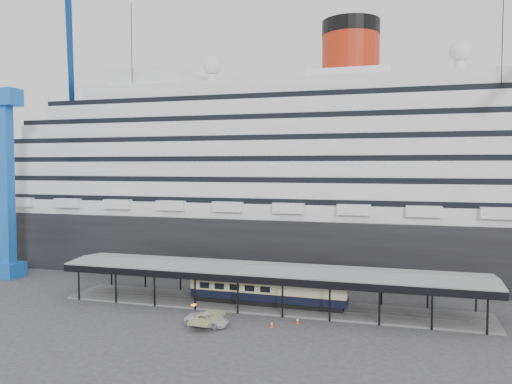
# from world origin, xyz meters

# --- Properties ---
(ground) EXTENTS (200.00, 200.00, 0.00)m
(ground) POSITION_xyz_m (0.00, 0.00, 0.00)
(ground) COLOR #343437
(ground) RESTS_ON ground
(cruise_ship) EXTENTS (130.00, 30.00, 43.90)m
(cruise_ship) POSITION_xyz_m (0.05, 32.00, 18.35)
(cruise_ship) COLOR black
(cruise_ship) RESTS_ON ground
(platform_canopy) EXTENTS (56.00, 9.18, 5.30)m
(platform_canopy) POSITION_xyz_m (0.00, 5.00, 2.36)
(platform_canopy) COLOR slate
(platform_canopy) RESTS_ON ground
(crane_blue) EXTENTS (22.63, 19.19, 47.60)m
(crane_blue) POSITION_xyz_m (-45.11, 10.62, 19.96)
(crane_blue) COLOR blue
(crane_blue) RESTS_ON ground
(port_truck) EXTENTS (5.34, 2.77, 1.44)m
(port_truck) POSITION_xyz_m (-4.81, -4.73, 0.72)
(port_truck) COLOR silver
(port_truck) RESTS_ON ground
(pullman_carriage) EXTENTS (21.06, 3.20, 20.62)m
(pullman_carriage) POSITION_xyz_m (-0.05, 5.00, 2.52)
(pullman_carriage) COLOR black
(pullman_carriage) RESTS_ON ground
(traffic_cone_left) EXTENTS (0.38, 0.38, 0.72)m
(traffic_cone_left) POSITION_xyz_m (-6.35, -2.40, 0.36)
(traffic_cone_left) COLOR orange
(traffic_cone_left) RESTS_ON ground
(traffic_cone_mid) EXTENTS (0.39, 0.39, 0.70)m
(traffic_cone_mid) POSITION_xyz_m (2.52, -3.11, 0.35)
(traffic_cone_mid) COLOR #E8500C
(traffic_cone_mid) RESTS_ON ground
(traffic_cone_right) EXTENTS (0.50, 0.50, 0.79)m
(traffic_cone_right) POSITION_xyz_m (5.16, -1.14, 0.39)
(traffic_cone_right) COLOR #EF3C0D
(traffic_cone_right) RESTS_ON ground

